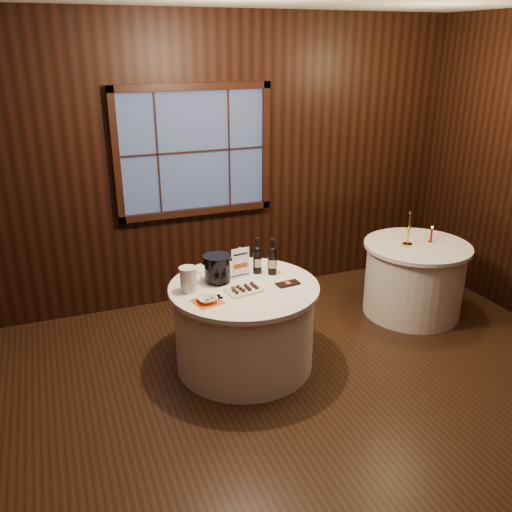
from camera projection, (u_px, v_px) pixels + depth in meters
name	position (u px, v px, depth m)	size (l,w,h in m)	color
ground	(291.00, 433.00, 4.00)	(6.00, 6.00, 0.00)	black
back_wall	(194.00, 161.00, 5.58)	(6.00, 0.10, 3.00)	black
main_table	(244.00, 325.00, 4.72)	(1.28, 1.28, 0.77)	white
side_table	(414.00, 278.00, 5.66)	(1.08, 1.08, 0.77)	white
sign_stand	(240.00, 267.00, 4.72)	(0.17, 0.10, 0.27)	silver
port_bottle_left	(257.00, 258.00, 4.78)	(0.08, 0.09, 0.33)	black
port_bottle_right	(272.00, 259.00, 4.76)	(0.08, 0.09, 0.33)	black
ice_bucket	(217.00, 268.00, 4.60)	(0.24, 0.24, 0.24)	black
chocolate_plate	(244.00, 289.00, 4.47)	(0.32, 0.24, 0.04)	white
chocolate_box	(288.00, 284.00, 4.59)	(0.20, 0.10, 0.02)	black
grape_bunch	(216.00, 296.00, 4.35)	(0.15, 0.09, 0.03)	black
glass_pitcher	(189.00, 279.00, 4.44)	(0.19, 0.15, 0.21)	silver
orange_napkin	(207.00, 302.00, 4.29)	(0.21, 0.21, 0.00)	#EB5913
cracker_bowl	(207.00, 299.00, 4.28)	(0.16, 0.16, 0.04)	white
brass_candlestick	(409.00, 233.00, 5.44)	(0.10, 0.10, 0.36)	gold
red_candle	(431.00, 236.00, 5.54)	(0.05, 0.05, 0.17)	gold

